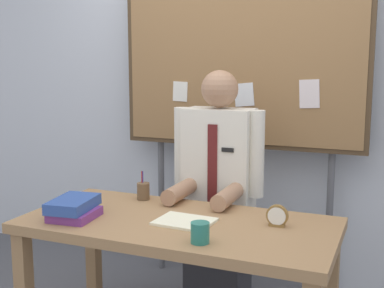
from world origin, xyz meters
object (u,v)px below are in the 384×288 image
open_notebook (185,221)px  desk_clock (277,217)px  person (218,202)px  bulletin_board (241,57)px  coffee_mug (200,233)px  pen_holder (143,191)px  book_stack (74,208)px  desk (178,240)px

open_notebook → desk_clock: bearing=15.4°
person → desk_clock: size_ratio=14.03×
open_notebook → desk_clock: (0.42, 0.12, 0.04)m
bulletin_board → open_notebook: bearing=-87.5°
coffee_mug → pen_holder: (-0.55, 0.52, 0.00)m
open_notebook → book_stack: bearing=-165.2°
book_stack → coffee_mug: size_ratio=3.24×
open_notebook → pen_holder: 0.48m
pen_holder → book_stack: bearing=-110.0°
bulletin_board → coffee_mug: size_ratio=23.97×
desk → book_stack: (-0.49, -0.16, 0.15)m
open_notebook → coffee_mug: coffee_mug is taller
book_stack → pen_holder: size_ratio=1.83×
desk → person: person is taller
desk → book_stack: bearing=-161.8°
book_stack → pen_holder: bearing=70.0°
bulletin_board → pen_holder: size_ratio=13.52×
book_stack → pen_holder: (0.16, 0.43, -0.00)m
desk_clock → coffee_mug: 0.42m
pen_holder → person: bearing=43.2°
person → pen_holder: (-0.33, -0.31, 0.11)m
coffee_mug → pen_holder: bearing=136.6°
desk → coffee_mug: size_ratio=16.84×
pen_holder → bulletin_board: bearing=65.2°
person → desk_clock: (0.47, -0.49, 0.11)m
open_notebook → pen_holder: pen_holder is taller
desk → pen_holder: 0.45m
open_notebook → pen_holder: bearing=142.4°
bulletin_board → book_stack: (-0.49, -1.15, -0.74)m
desk → bulletin_board: bearing=90.0°
coffee_mug → pen_holder: 0.75m
person → coffee_mug: 0.86m
book_stack → coffee_mug: 0.71m
person → open_notebook: (0.04, -0.60, 0.07)m
book_stack → open_notebook: book_stack is taller
open_notebook → desk_clock: 0.44m
person → desk_clock: bearing=-46.3°
desk → open_notebook: bearing=-24.7°
desk → pen_holder: (-0.33, 0.27, 0.15)m
desk → desk_clock: (0.47, 0.10, 0.14)m
person → bulletin_board: size_ratio=0.67×
desk → bulletin_board: size_ratio=0.70×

